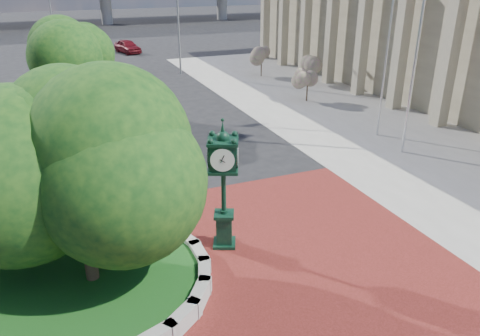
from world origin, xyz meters
name	(u,v)px	position (x,y,z in m)	size (l,w,h in m)	color
ground	(252,252)	(0.00, 0.00, 0.00)	(200.00, 200.00, 0.00)	black
plaza	(265,268)	(0.00, -1.00, 0.02)	(12.00, 12.00, 0.04)	#5E1C16
sidewalk	(420,115)	(16.00, 10.00, 0.02)	(20.00, 50.00, 0.04)	#9E9B93
planter_wall	(171,263)	(-2.71, 0.00, 0.27)	(2.96, 6.77, 0.54)	#9E9B93
grass_bed	(94,283)	(-5.00, 0.00, 0.20)	(6.10, 6.10, 0.40)	#113E14
tree_planter	(77,172)	(-5.00, 0.00, 3.72)	(5.20, 5.20, 6.33)	#38281C
tree_street	(70,65)	(-4.00, 18.00, 3.24)	(4.40, 4.40, 5.45)	#38281C
post_clock	(223,180)	(-0.69, 0.73, 2.41)	(1.14, 1.14, 4.39)	black
parked_car	(128,46)	(3.14, 40.63, 0.70)	(1.66, 4.12, 1.40)	#580C14
flagpole_a	(419,35)	(10.62, 5.32, 5.75)	(1.71, 0.56, 11.22)	silver
flagpole_b	(387,49)	(11.10, 7.95, 4.74)	(1.45, 0.16, 9.25)	silver
street_lamp_near	(180,9)	(5.65, 27.88, 5.39)	(1.95, 0.99, 9.20)	slate
street_lamp_far	(53,9)	(-3.89, 41.10, 4.70)	(1.76, 0.67, 8.02)	slate
shrub_near	(308,79)	(11.08, 15.70, 1.59)	(1.20, 1.20, 2.20)	#38281C
shrub_mid	(315,64)	(14.31, 20.15, 1.59)	(1.20, 1.20, 2.20)	#38281C
shrub_far	(261,58)	(11.55, 24.26, 1.59)	(1.20, 1.20, 2.20)	#38281C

